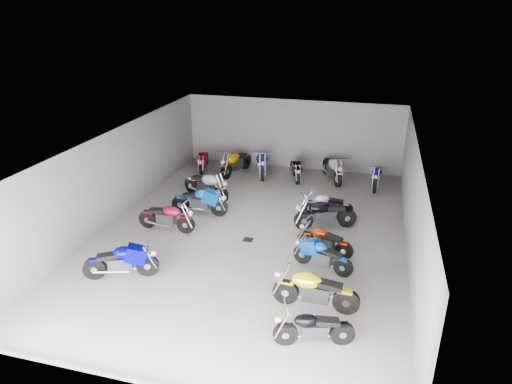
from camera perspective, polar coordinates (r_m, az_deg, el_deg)
ground at (r=15.51m, az=-0.49°, el=-5.15°), size 14.00×14.00×0.00m
wall_back at (r=21.31m, az=4.59°, el=7.22°), size 10.00×0.10×3.20m
wall_left at (r=16.79m, az=-17.19°, el=2.00°), size 0.10×14.00×3.20m
wall_right at (r=14.42m, az=19.01°, el=-1.64°), size 0.10×14.00×3.20m
ceiling at (r=14.30m, az=-0.53°, el=6.36°), size 10.00×14.00×0.04m
drain_grate at (r=15.08m, az=-1.00°, el=-5.98°), size 0.32×0.32×0.01m
motorcycle_left_b at (r=13.47m, az=-16.45°, el=-8.31°), size 2.00×0.92×0.93m
motorcycle_left_d at (r=15.77m, az=-11.06°, el=-3.09°), size 2.07×0.42×0.91m
motorcycle_left_e at (r=16.78m, az=-6.99°, el=-1.14°), size 2.14×0.44×0.94m
motorcycle_left_f at (r=18.15m, az=-6.22°, el=0.86°), size 2.14×0.99×0.99m
motorcycle_right_a at (r=10.77m, az=7.15°, el=-16.50°), size 1.83×0.64×0.82m
motorcycle_right_b at (r=11.82m, az=7.32°, el=-12.04°), size 2.22×0.43×0.98m
motorcycle_right_c at (r=13.45m, az=8.23°, el=-7.85°), size 1.82×0.73×0.83m
motorcycle_right_d at (r=14.29m, az=8.53°, el=-5.98°), size 1.80×0.71×0.82m
motorcycle_right_e at (r=15.80m, az=8.59°, el=-2.73°), size 2.08×0.99×0.97m
motorcycle_right_f at (r=16.71m, az=8.85°, el=-1.60°), size 1.87×0.39×0.82m
motorcycle_back_a at (r=21.31m, az=-6.57°, el=3.94°), size 0.55×1.90×0.84m
motorcycle_back_b at (r=20.64m, az=-2.56°, el=3.72°), size 0.78×2.26×1.02m
motorcycle_back_c at (r=20.52m, az=0.70°, el=3.65°), size 0.83×2.29×1.03m
motorcycle_back_d at (r=20.10m, az=4.92°, el=2.83°), size 0.78×1.81×0.83m
motorcycle_back_e at (r=20.13m, az=9.54°, el=2.92°), size 1.08×2.17×1.01m
motorcycle_back_f at (r=19.78m, az=14.87°, el=1.93°), size 0.43×2.07×0.91m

